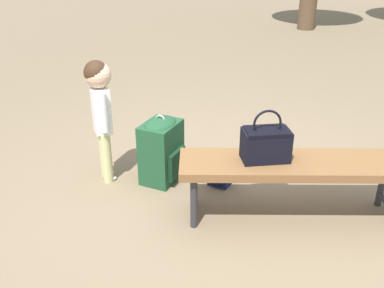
{
  "coord_description": "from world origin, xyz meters",
  "views": [
    {
      "loc": [
        -0.45,
        2.82,
        1.82
      ],
      "look_at": [
        0.3,
        0.07,
        0.45
      ],
      "focal_mm": 39.7,
      "sensor_mm": 36.0,
      "label": 1
    }
  ],
  "objects": [
    {
      "name": "ground_plane",
      "position": [
        0.0,
        0.0,
        0.0
      ],
      "size": [
        40.0,
        40.0,
        0.0
      ],
      "primitive_type": "plane",
      "color": "#7F6B51",
      "rests_on": "ground"
    },
    {
      "name": "park_bench",
      "position": [
        -0.46,
        0.15,
        0.39
      ],
      "size": [
        1.65,
        0.79,
        0.45
      ],
      "color": "brown",
      "rests_on": "ground"
    },
    {
      "name": "handbag",
      "position": [
        -0.25,
        0.18,
        0.58
      ],
      "size": [
        0.36,
        0.29,
        0.37
      ],
      "color": "black",
      "rests_on": "park_bench"
    },
    {
      "name": "child_standing",
      "position": [
        1.06,
        0.0,
        0.68
      ],
      "size": [
        0.2,
        0.23,
        1.01
      ],
      "color": "#CCCC8C",
      "rests_on": "ground"
    },
    {
      "name": "backpack_large",
      "position": [
        0.6,
        -0.11,
        0.29
      ],
      "size": [
        0.35,
        0.38,
        0.58
      ],
      "color": "#1E4C2D",
      "rests_on": "ground"
    },
    {
      "name": "backpack_small",
      "position": [
        0.12,
        -0.15,
        0.14
      ],
      "size": [
        0.2,
        0.18,
        0.29
      ],
      "color": "#191E4C",
      "rests_on": "ground"
    }
  ]
}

